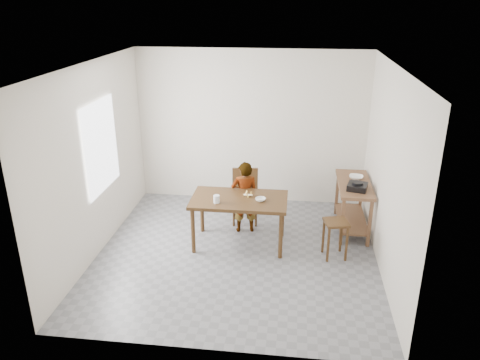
# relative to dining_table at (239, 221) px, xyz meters

# --- Properties ---
(floor) EXTENTS (4.00, 4.00, 0.04)m
(floor) POSITION_rel_dining_table_xyz_m (0.00, -0.30, -0.40)
(floor) COLOR slate
(floor) RESTS_ON ground
(ceiling) EXTENTS (4.00, 4.00, 0.04)m
(ceiling) POSITION_rel_dining_table_xyz_m (0.00, -0.30, 2.35)
(ceiling) COLOR white
(ceiling) RESTS_ON wall_back
(wall_back) EXTENTS (4.00, 0.04, 2.70)m
(wall_back) POSITION_rel_dining_table_xyz_m (0.00, 1.72, 0.98)
(wall_back) COLOR silver
(wall_back) RESTS_ON ground
(wall_front) EXTENTS (4.00, 0.04, 2.70)m
(wall_front) POSITION_rel_dining_table_xyz_m (0.00, -2.32, 0.98)
(wall_front) COLOR silver
(wall_front) RESTS_ON ground
(wall_left) EXTENTS (0.04, 4.00, 2.70)m
(wall_left) POSITION_rel_dining_table_xyz_m (-2.02, -0.30, 0.98)
(wall_left) COLOR silver
(wall_left) RESTS_ON ground
(wall_right) EXTENTS (0.04, 4.00, 2.70)m
(wall_right) POSITION_rel_dining_table_xyz_m (2.02, -0.30, 0.98)
(wall_right) COLOR silver
(wall_right) RESTS_ON ground
(window_pane) EXTENTS (0.02, 1.10, 1.30)m
(window_pane) POSITION_rel_dining_table_xyz_m (-1.97, -0.10, 1.12)
(window_pane) COLOR white
(window_pane) RESTS_ON wall_left
(dining_table) EXTENTS (1.40, 0.80, 0.75)m
(dining_table) POSITION_rel_dining_table_xyz_m (0.00, 0.00, 0.00)
(dining_table) COLOR #432B14
(dining_table) RESTS_ON floor
(prep_counter) EXTENTS (0.50, 1.20, 0.80)m
(prep_counter) POSITION_rel_dining_table_xyz_m (1.72, 0.70, 0.03)
(prep_counter) COLOR brown
(prep_counter) RESTS_ON floor
(child) EXTENTS (0.48, 0.37, 1.16)m
(child) POSITION_rel_dining_table_xyz_m (0.03, 0.44, 0.21)
(child) COLOR white
(child) RESTS_ON floor
(dining_chair) EXTENTS (0.46, 0.46, 0.87)m
(dining_chair) POSITION_rel_dining_table_xyz_m (0.00, 0.77, 0.06)
(dining_chair) COLOR #432B14
(dining_chair) RESTS_ON floor
(stool) EXTENTS (0.38, 0.38, 0.56)m
(stool) POSITION_rel_dining_table_xyz_m (1.40, -0.20, -0.09)
(stool) COLOR #432B14
(stool) RESTS_ON floor
(glass_tumbler) EXTENTS (0.12, 0.12, 0.11)m
(glass_tumbler) POSITION_rel_dining_table_xyz_m (-0.30, -0.19, 0.43)
(glass_tumbler) COLOR white
(glass_tumbler) RESTS_ON dining_table
(small_bowl) EXTENTS (0.16, 0.16, 0.05)m
(small_bowl) POSITION_rel_dining_table_xyz_m (0.32, -0.05, 0.40)
(small_bowl) COLOR white
(small_bowl) RESTS_ON dining_table
(banana) EXTENTS (0.17, 0.13, 0.05)m
(banana) POSITION_rel_dining_table_xyz_m (0.12, 0.09, 0.40)
(banana) COLOR yellow
(banana) RESTS_ON dining_table
(serving_bowl) EXTENTS (0.26, 0.26, 0.05)m
(serving_bowl) POSITION_rel_dining_table_xyz_m (1.76, 0.87, 0.45)
(serving_bowl) COLOR white
(serving_bowl) RESTS_ON prep_counter
(gas_burner) EXTENTS (0.34, 0.34, 0.09)m
(gas_burner) POSITION_rel_dining_table_xyz_m (1.73, 0.43, 0.47)
(gas_burner) COLOR black
(gas_burner) RESTS_ON prep_counter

